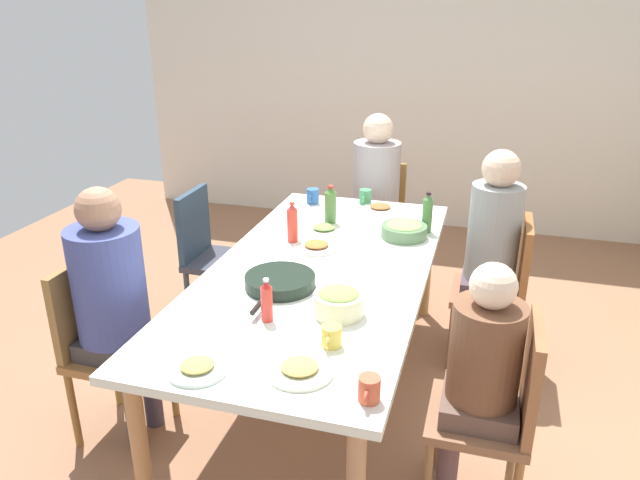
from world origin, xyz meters
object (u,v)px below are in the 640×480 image
(bowl_0, at_px, (404,230))
(bottle_0, at_px, (330,206))
(person_3, at_px, (112,294))
(bottle_1, at_px, (427,214))
(person_1, at_px, (480,369))
(bottle_2, at_px, (267,301))
(bottle_3, at_px, (292,223))
(chair_0, at_px, (209,250))
(serving_pan, at_px, (280,281))
(person_2, at_px, (491,242))
(plate_0, at_px, (300,369))
(chair_3, at_px, (103,339))
(person_4, at_px, (376,185))
(plate_1, at_px, (197,368))
(plate_4, at_px, (316,246))
(chair_1, at_px, (500,407))
(cup_2, at_px, (313,196))
(dining_table, at_px, (320,279))
(cup_0, at_px, (331,336))
(plate_2, at_px, (324,229))
(bowl_1, at_px, (339,302))
(plate_3, at_px, (380,208))
(cup_3, at_px, (369,389))
(chair_4, at_px, (377,216))
(chair_2, at_px, (502,285))
(cup_1, at_px, (365,197))

(bowl_0, bearing_deg, bottle_0, -100.03)
(person_3, distance_m, bottle_1, 1.79)
(person_1, distance_m, bottle_2, 0.91)
(bowl_0, xyz_separation_m, bottle_3, (0.24, -0.59, 0.06))
(chair_0, xyz_separation_m, serving_pan, (0.85, 0.80, 0.28))
(person_3, relative_size, bottle_0, 5.20)
(person_2, distance_m, plate_0, 1.62)
(chair_3, xyz_separation_m, bottle_1, (-1.23, 1.38, 0.36))
(person_4, xyz_separation_m, plate_1, (2.45, -0.18, -0.01))
(person_3, distance_m, plate_4, 1.09)
(chair_1, bearing_deg, cup_2, -141.09)
(dining_table, height_order, cup_0, cup_0)
(person_3, bearing_deg, plate_2, 146.50)
(person_1, distance_m, plate_1, 1.10)
(bowl_1, relative_size, bottle_3, 0.95)
(plate_1, relative_size, bottle_0, 0.91)
(plate_3, relative_size, plate_4, 1.03)
(bowl_0, distance_m, cup_3, 1.54)
(bowl_0, distance_m, bottle_0, 0.47)
(cup_0, distance_m, bottle_2, 0.34)
(plate_0, height_order, cup_3, cup_3)
(chair_1, bearing_deg, plate_0, -65.23)
(serving_pan, bearing_deg, chair_1, 73.66)
(bottle_2, bearing_deg, bowl_1, 115.77)
(chair_3, bearing_deg, plate_1, 59.73)
(person_3, bearing_deg, plate_1, 56.47)
(cup_3, height_order, bottle_2, bottle_2)
(plate_3, relative_size, serving_pan, 0.47)
(plate_3, relative_size, bottle_0, 0.99)
(person_2, xyz_separation_m, plate_3, (-0.39, -0.70, 0.01))
(person_3, distance_m, chair_4, 2.28)
(chair_2, bearing_deg, cup_2, -107.77)
(chair_4, height_order, plate_3, chair_4)
(person_2, bearing_deg, plate_3, -118.96)
(chair_0, distance_m, plate_3, 1.14)
(chair_4, relative_size, bottle_0, 3.66)
(chair_4, relative_size, bottle_3, 3.89)
(chair_2, relative_size, bowl_0, 3.45)
(cup_0, bearing_deg, chair_0, -137.58)
(person_2, relative_size, bowl_1, 5.88)
(bottle_0, bearing_deg, cup_1, 164.93)
(plate_0, xyz_separation_m, bottle_1, (-1.57, 0.27, 0.10))
(chair_2, bearing_deg, bowl_0, -85.81)
(dining_table, bearing_deg, person_4, 180.00)
(dining_table, height_order, person_4, person_4)
(chair_1, xyz_separation_m, cup_0, (0.13, -0.67, 0.29))
(dining_table, bearing_deg, person_2, 124.83)
(chair_0, relative_size, bowl_1, 4.09)
(plate_0, height_order, bottle_3, bottle_3)
(chair_4, distance_m, plate_1, 2.56)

